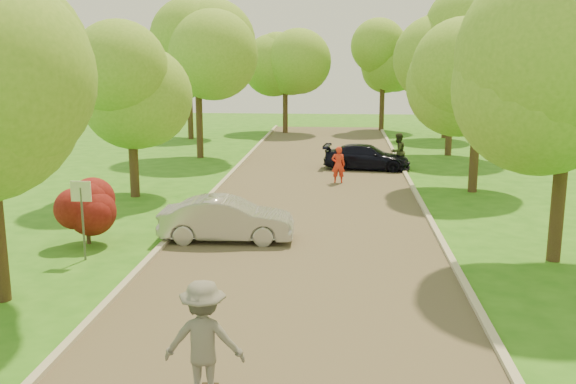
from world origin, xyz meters
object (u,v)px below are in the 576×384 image
(dark_sedan, at_px, (367,157))
(person_striped, at_px, (338,165))
(skateboarder, at_px, (204,341))
(street_sign, at_px, (82,204))
(person_olive, at_px, (398,151))
(silver_sedan, at_px, (227,219))

(dark_sedan, relative_size, person_striped, 2.61)
(dark_sedan, relative_size, skateboarder, 2.16)
(street_sign, xyz_separation_m, person_olive, (9.60, 15.06, -0.67))
(person_striped, relative_size, person_olive, 0.90)
(street_sign, height_order, dark_sedan, street_sign)
(person_striped, bearing_deg, dark_sedan, -113.96)
(silver_sedan, height_order, person_olive, person_olive)
(street_sign, xyz_separation_m, skateboarder, (4.79, -7.03, -0.47))
(person_striped, bearing_deg, silver_sedan, 67.49)
(dark_sedan, distance_m, skateboarder, 22.26)
(silver_sedan, height_order, dark_sedan, silver_sedan)
(street_sign, bearing_deg, silver_sedan, 31.89)
(silver_sedan, height_order, person_striped, person_striped)
(silver_sedan, xyz_separation_m, person_striped, (3.24, 9.22, 0.15))
(person_olive, bearing_deg, silver_sedan, 21.49)
(person_striped, bearing_deg, street_sign, 56.25)
(street_sign, height_order, person_olive, street_sign)
(dark_sedan, distance_m, person_olive, 1.53)
(silver_sedan, xyz_separation_m, person_olive, (6.10, 12.88, 0.24))
(street_sign, distance_m, person_olive, 17.87)
(street_sign, height_order, skateboarder, street_sign)
(silver_sedan, xyz_separation_m, skateboarder, (1.29, -9.20, 0.44))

